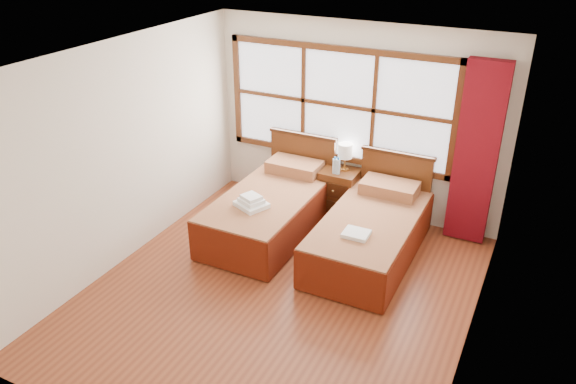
% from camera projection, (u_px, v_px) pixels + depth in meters
% --- Properties ---
extents(floor, '(4.50, 4.50, 0.00)m').
position_uv_depth(floor, '(279.00, 293.00, 6.23)').
color(floor, brown).
rests_on(floor, ground).
extents(ceiling, '(4.50, 4.50, 0.00)m').
position_uv_depth(ceiling, '(277.00, 59.00, 5.06)').
color(ceiling, white).
rests_on(ceiling, wall_back).
extents(wall_back, '(4.00, 0.00, 4.00)m').
position_uv_depth(wall_back, '(356.00, 121.00, 7.45)').
color(wall_back, silver).
rests_on(wall_back, floor).
extents(wall_left, '(0.00, 4.50, 4.50)m').
position_uv_depth(wall_left, '(124.00, 154.00, 6.44)').
color(wall_left, silver).
rests_on(wall_left, floor).
extents(wall_right, '(0.00, 4.50, 4.50)m').
position_uv_depth(wall_right, '(484.00, 233.00, 4.85)').
color(wall_right, silver).
rests_on(wall_right, floor).
extents(window, '(3.16, 0.06, 1.56)m').
position_uv_depth(window, '(338.00, 105.00, 7.43)').
color(window, white).
rests_on(window, wall_back).
extents(curtain, '(0.50, 0.16, 2.30)m').
position_uv_depth(curtain, '(476.00, 155.00, 6.76)').
color(curtain, maroon).
rests_on(curtain, wall_back).
extents(bed_left, '(1.07, 2.09, 1.05)m').
position_uv_depth(bed_left, '(272.00, 208.00, 7.33)').
color(bed_left, '#361A0B').
rests_on(bed_left, floor).
extents(bed_right, '(1.05, 2.07, 1.02)m').
position_uv_depth(bed_right, '(371.00, 232.00, 6.80)').
color(bed_right, '#361A0B').
rests_on(bed_right, floor).
extents(nightstand, '(0.49, 0.48, 0.66)m').
position_uv_depth(nightstand, '(339.00, 193.00, 7.72)').
color(nightstand, '#532A12').
rests_on(nightstand, floor).
extents(towels_left, '(0.45, 0.43, 0.15)m').
position_uv_depth(towels_left, '(251.00, 202.00, 6.84)').
color(towels_left, white).
rests_on(towels_left, bed_left).
extents(towels_right, '(0.29, 0.25, 0.04)m').
position_uv_depth(towels_right, '(356.00, 234.00, 6.27)').
color(towels_right, white).
rests_on(towels_right, bed_right).
extents(lamp, '(0.19, 0.19, 0.38)m').
position_uv_depth(lamp, '(345.00, 152.00, 7.48)').
color(lamp, '#C78B40').
rests_on(lamp, nightstand).
extents(bottle_near, '(0.06, 0.06, 0.24)m').
position_uv_depth(bottle_near, '(335.00, 166.00, 7.45)').
color(bottle_near, '#A5C1D4').
rests_on(bottle_near, nightstand).
extents(bottle_far, '(0.06, 0.06, 0.24)m').
position_uv_depth(bottle_far, '(338.00, 166.00, 7.44)').
color(bottle_far, '#A5C1D4').
rests_on(bottle_far, nightstand).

